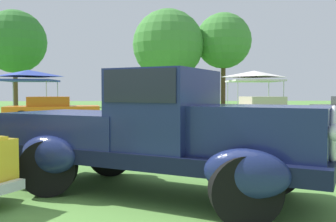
{
  "coord_description": "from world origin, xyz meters",
  "views": [
    {
      "loc": [
        0.06,
        -4.74,
        1.4
      ],
      "look_at": [
        0.52,
        2.95,
        1.03
      ],
      "focal_mm": 40.99,
      "sensor_mm": 36.0,
      "label": 1
    }
  ],
  "objects_px": {
    "show_car_cream": "(265,110)",
    "canopy_tent_left_field": "(29,75)",
    "feature_pickup_truck": "(160,131)",
    "show_car_orange": "(52,110)",
    "canopy_tent_center_field": "(254,76)"
  },
  "relations": [
    {
      "from": "canopy_tent_left_field",
      "to": "canopy_tent_center_field",
      "type": "bearing_deg",
      "value": -0.01
    },
    {
      "from": "show_car_orange",
      "to": "show_car_cream",
      "type": "height_order",
      "value": "same"
    },
    {
      "from": "show_car_orange",
      "to": "show_car_cream",
      "type": "distance_m",
      "value": 9.72
    },
    {
      "from": "feature_pickup_truck",
      "to": "show_car_orange",
      "type": "relative_size",
      "value": 1.08
    },
    {
      "from": "feature_pickup_truck",
      "to": "show_car_orange",
      "type": "bearing_deg",
      "value": 109.59
    },
    {
      "from": "feature_pickup_truck",
      "to": "canopy_tent_left_field",
      "type": "xyz_separation_m",
      "value": [
        -6.92,
        17.42,
        1.55
      ]
    },
    {
      "from": "show_car_cream",
      "to": "canopy_tent_center_field",
      "type": "distance_m",
      "value": 5.59
    },
    {
      "from": "show_car_orange",
      "to": "canopy_tent_center_field",
      "type": "distance_m",
      "value": 12.0
    },
    {
      "from": "show_car_orange",
      "to": "canopy_tent_center_field",
      "type": "xyz_separation_m",
      "value": [
        10.7,
        5.13,
        1.82
      ]
    },
    {
      "from": "show_car_cream",
      "to": "show_car_orange",
      "type": "bearing_deg",
      "value": 179.59
    },
    {
      "from": "feature_pickup_truck",
      "to": "canopy_tent_center_field",
      "type": "relative_size",
      "value": 1.59
    },
    {
      "from": "show_car_orange",
      "to": "canopy_tent_center_field",
      "type": "bearing_deg",
      "value": 25.61
    },
    {
      "from": "show_car_cream",
      "to": "canopy_tent_left_field",
      "type": "bearing_deg",
      "value": 157.02
    },
    {
      "from": "canopy_tent_left_field",
      "to": "canopy_tent_center_field",
      "type": "xyz_separation_m",
      "value": [
        13.24,
        -0.0,
        -0.0
      ]
    },
    {
      "from": "show_car_cream",
      "to": "canopy_tent_left_field",
      "type": "relative_size",
      "value": 1.39
    }
  ]
}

